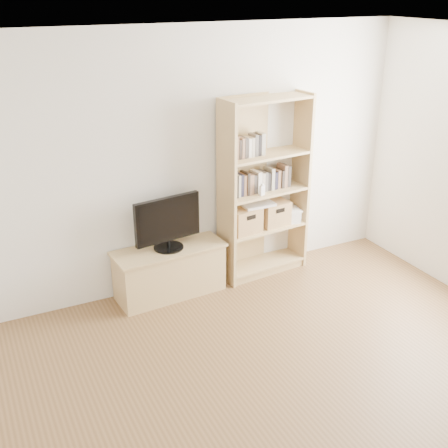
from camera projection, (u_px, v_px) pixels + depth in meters
floor at (342, 426)px, 4.02m from camera, size 4.50×5.00×0.01m
back_wall at (198, 161)px, 5.56m from camera, size 4.50×0.02×2.60m
ceiling at (383, 49)px, 2.99m from camera, size 4.50×5.00×0.01m
tv_stand at (170, 272)px, 5.64m from camera, size 1.10×0.47×0.49m
bookshelf at (264, 188)px, 5.83m from camera, size 0.99×0.43×1.92m
television at (168, 223)px, 5.43m from camera, size 0.69×0.15×0.54m
books_row_mid at (263, 179)px, 5.81m from camera, size 0.89×0.26×0.24m
books_row_upper at (247, 147)px, 5.56m from camera, size 0.38×0.18×0.19m
baby_monitor at (262, 190)px, 5.68m from camera, size 0.06×0.05×0.10m
basket_left at (244, 220)px, 5.82m from camera, size 0.35×0.30×0.26m
basket_right at (273, 213)px, 6.00m from camera, size 0.34×0.29×0.26m
laptop at (257, 204)px, 5.84m from camera, size 0.34×0.24×0.03m
magazine_stack at (288, 214)px, 6.13m from camera, size 0.24×0.31×0.13m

